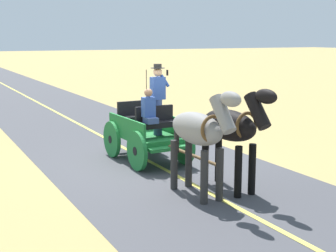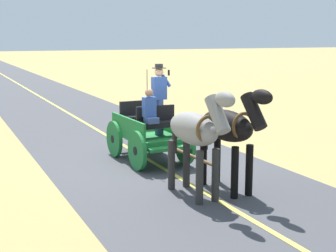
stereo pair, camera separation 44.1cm
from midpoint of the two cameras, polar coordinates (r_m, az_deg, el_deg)
ground_plane at (r=12.51m, az=-0.69°, el=-4.31°), size 200.00×200.00×0.00m
road_surface at (r=12.51m, az=-0.69°, el=-4.30°), size 5.36×160.00×0.01m
road_centre_stripe at (r=12.51m, az=-0.69°, el=-4.27°), size 0.12×160.00×0.00m
horse_drawn_carriage at (r=12.56m, az=-1.11°, el=-0.45°), size 1.48×4.51×2.50m
horse_near_side at (r=10.09m, az=8.40°, el=-0.29°), size 0.70×2.14×2.21m
horse_off_side at (r=9.66m, az=4.58°, el=-0.68°), size 0.67×2.13×2.21m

